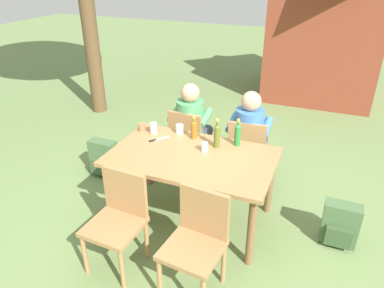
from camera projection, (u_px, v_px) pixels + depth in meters
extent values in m
plane|color=#6B844C|center=(192.00, 217.00, 3.82)|extent=(24.00, 24.00, 0.00)
cube|color=#A37547|center=(192.00, 157.00, 3.49)|extent=(1.59, 0.97, 0.04)
cylinder|color=brown|center=(110.00, 195.00, 3.57)|extent=(0.07, 0.07, 0.71)
cylinder|color=brown|center=(251.00, 232.00, 3.09)|extent=(0.07, 0.07, 0.71)
cylinder|color=brown|center=(149.00, 158.00, 4.23)|extent=(0.07, 0.07, 0.71)
cylinder|color=brown|center=(270.00, 183.00, 3.75)|extent=(0.07, 0.07, 0.71)
cube|color=#A37547|center=(192.00, 141.00, 4.46)|extent=(0.46, 0.46, 0.04)
cube|color=#A37547|center=(184.00, 130.00, 4.19)|extent=(0.42, 0.06, 0.42)
cylinder|color=#A37547|center=(211.00, 153.00, 4.64)|extent=(0.04, 0.04, 0.41)
cylinder|color=#A37547|center=(185.00, 147.00, 4.78)|extent=(0.04, 0.04, 0.41)
cylinder|color=#A37547|center=(199.00, 167.00, 4.34)|extent=(0.04, 0.04, 0.41)
cylinder|color=#A37547|center=(171.00, 160.00, 4.48)|extent=(0.04, 0.04, 0.41)
cube|color=#A37547|center=(248.00, 151.00, 4.22)|extent=(0.47, 0.47, 0.04)
cube|color=#A37547|center=(246.00, 141.00, 3.94)|extent=(0.42, 0.07, 0.42)
cylinder|color=#A37547|center=(265.00, 162.00, 4.43)|extent=(0.04, 0.04, 0.41)
cylinder|color=#A37547|center=(234.00, 158.00, 4.53)|extent=(0.04, 0.04, 0.41)
cylinder|color=#A37547|center=(260.00, 179.00, 4.11)|extent=(0.04, 0.04, 0.41)
cylinder|color=#A37547|center=(228.00, 173.00, 4.21)|extent=(0.04, 0.04, 0.41)
cube|color=#A37547|center=(192.00, 250.00, 2.79)|extent=(0.48, 0.48, 0.04)
cube|color=#A37547|center=(204.00, 212.00, 2.85)|extent=(0.42, 0.08, 0.42)
cylinder|color=#A37547|center=(160.00, 279.00, 2.83)|extent=(0.04, 0.04, 0.41)
cylinder|color=#A37547|center=(183.00, 248.00, 3.13)|extent=(0.04, 0.04, 0.41)
cylinder|color=#A37547|center=(223.00, 263.00, 2.97)|extent=(0.04, 0.04, 0.41)
cube|color=#A37547|center=(114.00, 227.00, 3.03)|extent=(0.46, 0.46, 0.04)
cube|color=#A37547|center=(125.00, 192.00, 3.09)|extent=(0.42, 0.06, 0.42)
cylinder|color=#A37547|center=(85.00, 255.00, 3.06)|extent=(0.04, 0.04, 0.41)
cylinder|color=#A37547|center=(122.00, 269.00, 2.91)|extent=(0.04, 0.04, 0.41)
cylinder|color=#A37547|center=(112.00, 228.00, 3.36)|extent=(0.04, 0.04, 0.41)
cylinder|color=#A37547|center=(147.00, 240.00, 3.22)|extent=(0.04, 0.04, 0.41)
cylinder|color=#4C935B|center=(190.00, 122.00, 4.29)|extent=(0.32, 0.32, 0.52)
sphere|color=tan|center=(190.00, 93.00, 4.12)|extent=(0.22, 0.22, 0.22)
cylinder|color=#383847|center=(203.00, 136.00, 4.54)|extent=(0.14, 0.40, 0.14)
cylinder|color=#383847|center=(208.00, 145.00, 4.81)|extent=(0.11, 0.11, 0.45)
cylinder|color=#4C935B|center=(205.00, 118.00, 4.19)|extent=(0.09, 0.31, 0.16)
cylinder|color=#383847|center=(190.00, 133.00, 4.60)|extent=(0.14, 0.40, 0.14)
cylinder|color=#383847|center=(195.00, 142.00, 4.87)|extent=(0.11, 0.11, 0.45)
cylinder|color=#4C935B|center=(176.00, 113.00, 4.31)|extent=(0.09, 0.31, 0.16)
cylinder|color=#3D70B2|center=(249.00, 131.00, 4.05)|extent=(0.32, 0.32, 0.52)
sphere|color=tan|center=(251.00, 101.00, 3.88)|extent=(0.22, 0.22, 0.22)
cylinder|color=#383847|center=(259.00, 146.00, 4.30)|extent=(0.14, 0.40, 0.14)
cylinder|color=#383847|center=(261.00, 154.00, 4.57)|extent=(0.11, 0.11, 0.45)
cylinder|color=#3D70B2|center=(266.00, 128.00, 3.95)|extent=(0.09, 0.31, 0.16)
cylinder|color=#383847|center=(244.00, 143.00, 4.36)|extent=(0.14, 0.40, 0.14)
cylinder|color=#383847|center=(247.00, 152.00, 4.63)|extent=(0.11, 0.11, 0.45)
cylinder|color=#3D70B2|center=(233.00, 122.00, 4.07)|extent=(0.09, 0.31, 0.16)
cylinder|color=#566623|center=(217.00, 137.00, 3.58)|extent=(0.06, 0.06, 0.22)
cone|color=#566623|center=(217.00, 126.00, 3.52)|extent=(0.06, 0.06, 0.03)
cylinder|color=#566623|center=(217.00, 123.00, 3.51)|extent=(0.03, 0.03, 0.03)
cylinder|color=yellow|center=(218.00, 120.00, 3.49)|extent=(0.03, 0.03, 0.02)
cylinder|color=#996019|center=(194.00, 131.00, 3.76)|extent=(0.06, 0.06, 0.18)
cone|color=#996019|center=(194.00, 122.00, 3.72)|extent=(0.06, 0.06, 0.02)
cylinder|color=#996019|center=(194.00, 120.00, 3.71)|extent=(0.03, 0.03, 0.02)
cylinder|color=yellow|center=(194.00, 118.00, 3.70)|extent=(0.03, 0.03, 0.02)
cylinder|color=#287A38|center=(237.00, 136.00, 3.62)|extent=(0.06, 0.06, 0.20)
cone|color=#287A38|center=(238.00, 125.00, 3.57)|extent=(0.06, 0.06, 0.03)
cylinder|color=#287A38|center=(238.00, 123.00, 3.55)|extent=(0.03, 0.03, 0.03)
cylinder|color=yellow|center=(238.00, 120.00, 3.54)|extent=(0.03, 0.03, 0.02)
cylinder|color=#BC6B47|center=(142.00, 127.00, 3.95)|extent=(0.08, 0.08, 0.08)
cylinder|color=white|center=(180.00, 129.00, 3.90)|extent=(0.08, 0.08, 0.10)
cylinder|color=#B2B7BC|center=(153.00, 128.00, 3.89)|extent=(0.08, 0.08, 0.12)
cylinder|color=silver|center=(205.00, 147.00, 3.52)|extent=(0.06, 0.06, 0.10)
cube|color=silver|center=(162.00, 138.00, 3.80)|extent=(0.12, 0.16, 0.01)
cube|color=black|center=(153.00, 141.00, 3.74)|extent=(0.06, 0.08, 0.01)
cube|color=#47663D|center=(340.00, 224.00, 3.39)|extent=(0.33, 0.16, 0.44)
cube|color=#395130|center=(338.00, 237.00, 3.34)|extent=(0.23, 0.06, 0.19)
cube|color=#47663D|center=(104.00, 157.00, 4.50)|extent=(0.34, 0.16, 0.45)
cube|color=#395130|center=(99.00, 167.00, 4.44)|extent=(0.23, 0.06, 0.20)
cylinder|color=brown|center=(88.00, 18.00, 5.77)|extent=(0.25, 0.25, 3.17)
cube|color=brown|center=(324.00, 42.00, 6.81)|extent=(1.93, 1.85, 2.07)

